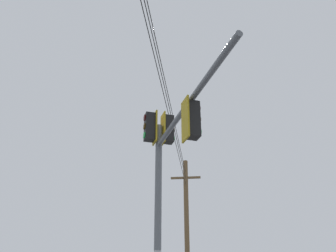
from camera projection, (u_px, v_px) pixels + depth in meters
signal_mast_assembly at (167, 161)px, 10.12m from camera, size 3.44×4.90×6.66m
utility_pole_wooden at (187, 235)px, 21.35m from camera, size 1.83×0.45×9.37m
overhead_wire_span at (155, 45)px, 11.44m from camera, size 4.20×25.38×1.22m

